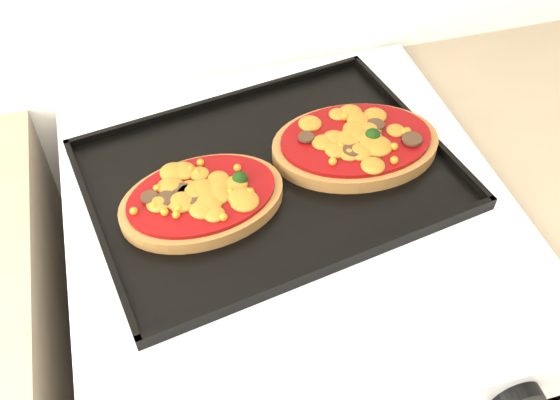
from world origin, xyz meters
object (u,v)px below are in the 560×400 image
object	(u,v)px
pizza_left	(202,198)
pizza_right	(356,143)
baking_tray	(270,173)
stove	(286,358)

from	to	relation	value
pizza_left	pizza_right	world-z (taller)	pizza_right
baking_tray	pizza_right	distance (m)	0.13
stove	baking_tray	bearing A→B (deg)	115.60
stove	pizza_right	size ratio (longest dim) A/B	3.81
stove	pizza_left	size ratio (longest dim) A/B	4.16
baking_tray	stove	bearing A→B (deg)	-74.06
pizza_right	baking_tray	bearing A→B (deg)	-174.88
baking_tray	pizza_left	xyz separation A→B (m)	(-0.10, -0.03, 0.01)
pizza_left	stove	bearing A→B (deg)	-0.57
stove	pizza_right	bearing A→B (deg)	22.01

